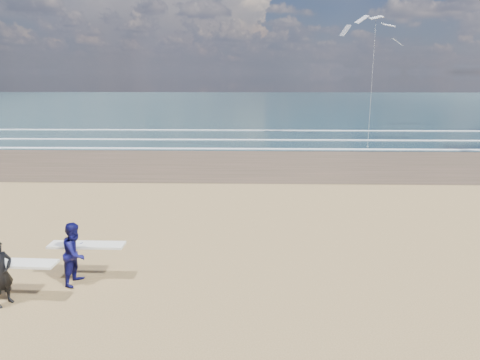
{
  "coord_description": "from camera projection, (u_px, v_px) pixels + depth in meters",
  "views": [
    {
      "loc": [
        4.7,
        -10.68,
        5.95
      ],
      "look_at": [
        4.27,
        6.0,
        1.74
      ],
      "focal_mm": 32.0,
      "sensor_mm": 36.0,
      "label": 1
    }
  ],
  "objects": [
    {
      "name": "surfer_far",
      "position": [
        76.0,
        252.0,
        12.27
      ],
      "size": [
        2.2,
        1.11,
        1.84
      ],
      "color": "#0D0D4C",
      "rests_on": "ground"
    },
    {
      "name": "wet_sand_strip",
      "position": [
        477.0,
        163.0,
        28.87
      ],
      "size": [
        220.0,
        12.0,
        0.01
      ],
      "primitive_type": "cube",
      "color": "#483B26",
      "rests_on": "ground"
    },
    {
      "name": "kite_1",
      "position": [
        373.0,
        69.0,
        35.74
      ],
      "size": [
        5.43,
        4.7,
        11.54
      ],
      "color": "slate",
      "rests_on": "ground"
    },
    {
      "name": "surfer_near",
      "position": [
        3.0,
        272.0,
        11.11
      ],
      "size": [
        2.22,
        1.04,
        1.79
      ],
      "color": "black",
      "rests_on": "ground"
    },
    {
      "name": "ocean",
      "position": [
        332.0,
        104.0,
        81.21
      ],
      "size": [
        220.0,
        100.0,
        0.02
      ],
      "primitive_type": "cube",
      "color": "#1A3239",
      "rests_on": "ground"
    },
    {
      "name": "foam_breakers",
      "position": [
        420.0,
        139.0,
        38.65
      ],
      "size": [
        220.0,
        11.7,
        0.05
      ],
      "color": "white",
      "rests_on": "ground"
    }
  ]
}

